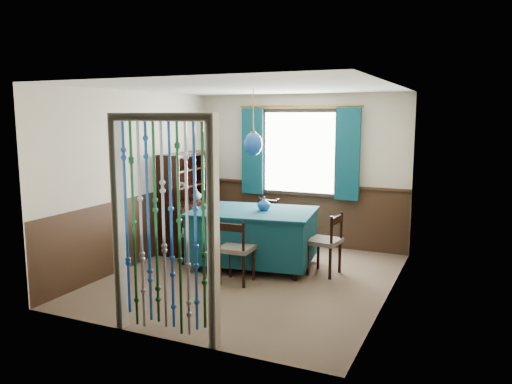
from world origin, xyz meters
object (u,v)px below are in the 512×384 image
at_px(vase_table, 264,204).
at_px(chair_left, 192,233).
at_px(dining_table, 253,234).
at_px(chair_right, 326,242).
at_px(pendant_lamp, 253,144).
at_px(sideboard, 187,215).
at_px(vase_sideboard, 197,194).
at_px(chair_near, 236,249).
at_px(chair_far, 264,224).
at_px(bowl_shelf, 181,184).

bearing_deg(vase_table, chair_left, -169.40).
relative_size(dining_table, chair_left, 2.26).
height_order(chair_right, pendant_lamp, pendant_lamp).
xyz_separation_m(sideboard, vase_sideboard, (0.06, 0.20, 0.32)).
bearing_deg(chair_near, chair_far, 97.34).
relative_size(chair_far, chair_right, 1.00).
bearing_deg(pendant_lamp, bowl_shelf, 170.28).
bearing_deg(pendant_lamp, vase_table, 24.74).
xyz_separation_m(dining_table, chair_left, (-0.94, -0.14, -0.03)).
relative_size(dining_table, chair_near, 2.21).
bearing_deg(chair_far, sideboard, 18.44).
bearing_deg(vase_table, chair_far, 113.23).
distance_m(chair_near, vase_sideboard, 2.07).
bearing_deg(dining_table, bowl_shelf, 162.03).
height_order(pendant_lamp, vase_table, pendant_lamp).
relative_size(vase_table, vase_sideboard, 0.96).
xyz_separation_m(chair_near, chair_left, (-1.02, 0.60, -0.01)).
bearing_deg(sideboard, vase_table, -17.02).
distance_m(chair_left, vase_sideboard, 1.02).
relative_size(sideboard, bowl_shelf, 7.94).
distance_m(chair_far, vase_sideboard, 1.26).
distance_m(chair_left, sideboard, 0.79).
bearing_deg(chair_far, dining_table, 109.15).
relative_size(chair_right, vase_sideboard, 4.60).
bearing_deg(bowl_shelf, dining_table, -9.72).
xyz_separation_m(dining_table, sideboard, (-1.40, 0.49, 0.08)).
height_order(chair_far, chair_right, chair_far).
height_order(pendant_lamp, bowl_shelf, pendant_lamp).
bearing_deg(pendant_lamp, chair_far, 101.85).
height_order(dining_table, vase_table, vase_table).
bearing_deg(chair_near, dining_table, 94.78).
bearing_deg(vase_sideboard, bowl_shelf, -90.00).
bearing_deg(chair_left, sideboard, -168.10).
distance_m(vase_table, vase_sideboard, 1.61).
distance_m(chair_near, chair_far, 1.50).
bearing_deg(bowl_shelf, pendant_lamp, -9.72).
bearing_deg(chair_left, pendant_lamp, 73.71).
bearing_deg(sideboard, pendant_lamp, -20.72).
xyz_separation_m(chair_near, vase_sideboard, (-1.43, 1.44, 0.42)).
distance_m(dining_table, chair_far, 0.75).
distance_m(chair_right, sideboard, 2.49).
bearing_deg(chair_right, dining_table, 101.46).
bearing_deg(chair_near, chair_right, 38.74).
bearing_deg(chair_far, chair_right, 158.89).
relative_size(chair_right, pendant_lamp, 0.95).
relative_size(chair_right, sideboard, 0.55).
relative_size(chair_near, bowl_shelf, 4.28).
relative_size(chair_right, bowl_shelf, 4.35).
distance_m(chair_far, chair_left, 1.17).
distance_m(chair_near, pendant_lamp, 1.51).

